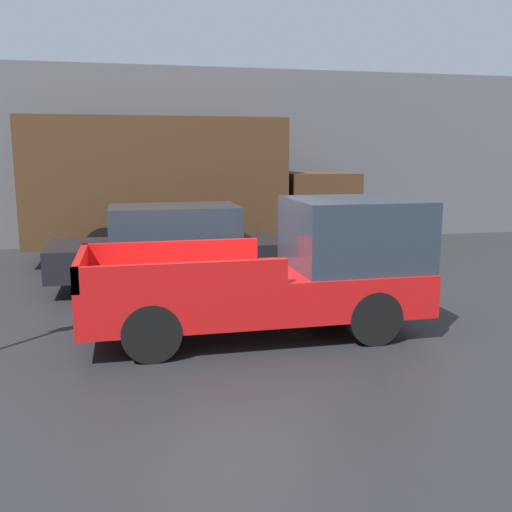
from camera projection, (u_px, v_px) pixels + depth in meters
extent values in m
plane|color=#232326|center=(233.00, 330.00, 9.01)|extent=(60.00, 60.00, 0.00)
cube|color=#56565B|center=(179.00, 157.00, 17.08)|extent=(28.00, 0.15, 5.24)
cube|color=red|center=(254.00, 291.00, 8.72)|extent=(5.14, 1.97, 0.63)
cube|color=#28333D|center=(353.00, 233.00, 8.91)|extent=(1.95, 1.85, 1.06)
cube|color=red|center=(172.00, 252.00, 9.28)|extent=(2.83, 0.10, 0.35)
cube|color=red|center=(183.00, 276.00, 7.48)|extent=(2.83, 0.10, 0.35)
cube|color=red|center=(81.00, 266.00, 8.08)|extent=(0.10, 1.97, 0.35)
cylinder|color=black|center=(332.00, 290.00, 9.94)|extent=(0.80, 0.26, 0.80)
cylinder|color=black|center=(374.00, 317.00, 8.28)|extent=(0.80, 0.26, 0.80)
cylinder|color=black|center=(147.00, 300.00, 9.26)|extent=(0.80, 0.26, 0.80)
cylinder|color=black|center=(151.00, 332.00, 7.59)|extent=(0.80, 0.26, 0.80)
cube|color=black|center=(168.00, 256.00, 11.83)|extent=(4.74, 1.86, 0.62)
cube|color=#28333D|center=(174.00, 223.00, 11.74)|extent=(2.61, 1.64, 0.74)
cylinder|color=black|center=(231.00, 258.00, 12.99)|extent=(0.76, 0.22, 0.76)
cylinder|color=black|center=(245.00, 273.00, 11.39)|extent=(0.76, 0.22, 0.76)
cylinder|color=black|center=(97.00, 264.00, 12.36)|extent=(0.76, 0.22, 0.76)
cylinder|color=black|center=(93.00, 280.00, 10.76)|extent=(0.76, 0.22, 0.76)
cube|color=#472D19|center=(315.00, 204.00, 15.85)|extent=(1.87, 2.36, 1.73)
cube|color=#472D19|center=(156.00, 180.00, 14.79)|extent=(6.46, 2.48, 3.13)
cylinder|color=black|center=(291.00, 229.00, 16.99)|extent=(1.00, 0.30, 1.00)
cylinder|color=black|center=(315.00, 240.00, 14.87)|extent=(1.00, 0.30, 1.00)
cylinder|color=black|center=(108.00, 235.00, 15.85)|extent=(1.00, 0.30, 1.00)
cylinder|color=black|center=(105.00, 247.00, 13.73)|extent=(1.00, 0.30, 1.00)
cube|color=#194CB2|center=(343.00, 222.00, 18.26)|extent=(0.45, 0.40, 1.07)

